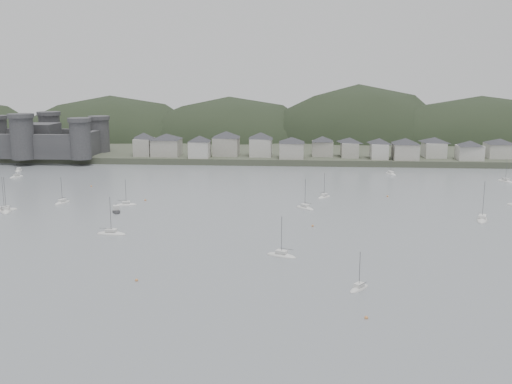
{
  "coord_description": "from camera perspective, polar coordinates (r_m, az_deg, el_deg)",
  "views": [
    {
      "loc": [
        14.02,
        -112.38,
        43.17
      ],
      "look_at": [
        0.0,
        75.0,
        6.0
      ],
      "focal_mm": 41.57,
      "sensor_mm": 36.0,
      "label": 1
    }
  ],
  "objects": [
    {
      "name": "forested_ridge",
      "position": [
        385.75,
        2.88,
        3.06
      ],
      "size": [
        851.55,
        103.94,
        102.57
      ],
      "color": "black",
      "rests_on": "ground"
    },
    {
      "name": "sailboat_lead",
      "position": [
        207.15,
        -22.89,
        -1.69
      ],
      "size": [
        6.14,
        9.22,
        12.07
      ],
      "rotation": [
        0.0,
        0.0,
        0.41
      ],
      "color": "silver",
      "rests_on": "ground"
    },
    {
      "name": "castle",
      "position": [
        323.06,
        -20.33,
        4.77
      ],
      "size": [
        66.0,
        43.0,
        20.0
      ],
      "color": "#363639",
      "rests_on": "far_shore_land"
    },
    {
      "name": "far_shore_land",
      "position": [
        409.74,
        2.31,
        5.34
      ],
      "size": [
        900.0,
        250.0,
        3.0
      ],
      "primitive_type": "cube",
      "color": "#383D2D",
      "rests_on": "ground"
    },
    {
      "name": "motor_launch_far",
      "position": [
        195.24,
        -13.29,
        -1.8
      ],
      "size": [
        4.85,
        7.33,
        3.67
      ],
      "rotation": [
        0.0,
        0.0,
        3.52
      ],
      "color": "black",
      "rests_on": "ground"
    },
    {
      "name": "ground",
      "position": [
        121.2,
        -2.69,
        -9.69
      ],
      "size": [
        900.0,
        900.0,
        0.0
      ],
      "primitive_type": "plane",
      "color": "slate",
      "rests_on": "ground"
    },
    {
      "name": "mooring_buoys",
      "position": [
        176.96,
        1.72,
        -2.89
      ],
      "size": [
        152.12,
        122.96,
        0.7
      ],
      "color": "#CA7E43",
      "rests_on": "ground"
    },
    {
      "name": "waterfront_town",
      "position": [
        299.96,
        11.29,
        4.37
      ],
      "size": [
        451.48,
        28.46,
        12.92
      ],
      "color": "gray",
      "rests_on": "far_shore_land"
    },
    {
      "name": "moored_fleet",
      "position": [
        179.62,
        -2.12,
        -2.67
      ],
      "size": [
        249.6,
        173.75,
        13.02
      ],
      "color": "silver",
      "rests_on": "ground"
    }
  ]
}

